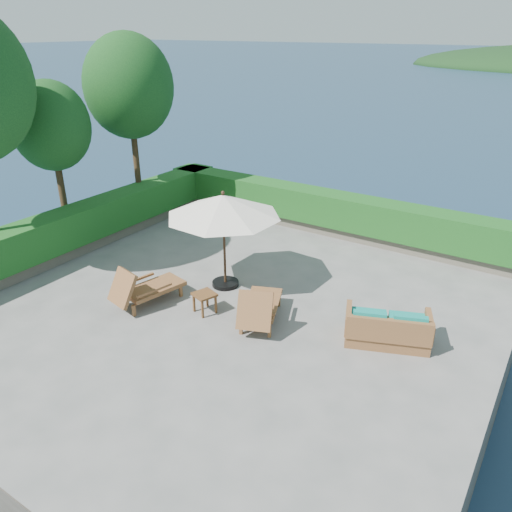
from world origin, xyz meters
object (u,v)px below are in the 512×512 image
Objects in this scene: wicker_loveseat at (387,330)px; side_table at (205,297)px; patio_umbrella at (223,207)px; lounge_right at (260,306)px; lounge_left at (144,288)px.

side_table is at bearing 173.84° from wicker_loveseat.
patio_umbrella is 2.65m from lounge_right.
lounge_left is at bearing -161.75° from side_table.
lounge_right is at bearing 28.17° from lounge_left.
patio_umbrella is 1.85× the size of lounge_right.
patio_umbrella is 4.76m from wicker_loveseat.
lounge_right is at bearing 12.55° from side_table.
patio_umbrella is at bearing 126.62° from lounge_right.
side_table is (0.39, -1.34, -1.74)m from patio_umbrella.
lounge_right is at bearing 175.21° from wicker_loveseat.
lounge_right is 1.01× the size of wicker_loveseat.
side_table is at bearing 30.84° from lounge_left.
patio_umbrella reaches higher than wicker_loveseat.
wicker_loveseat reaches higher than side_table.
lounge_left reaches higher than wicker_loveseat.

